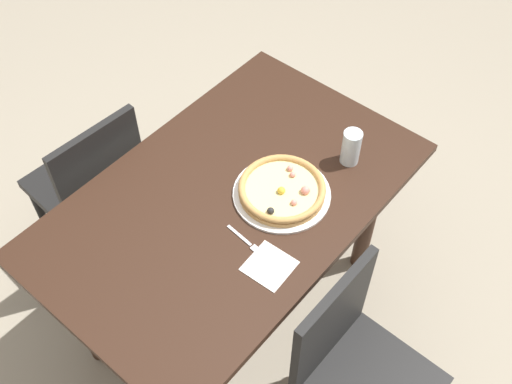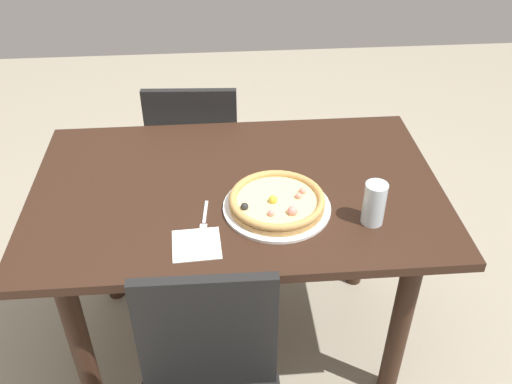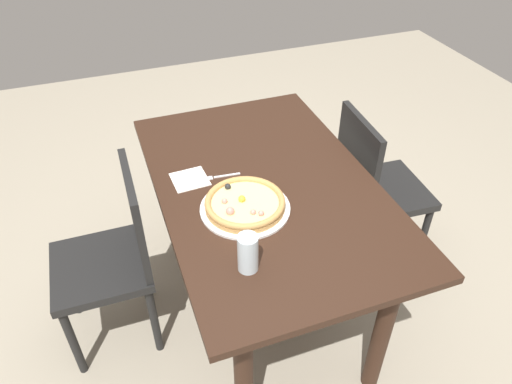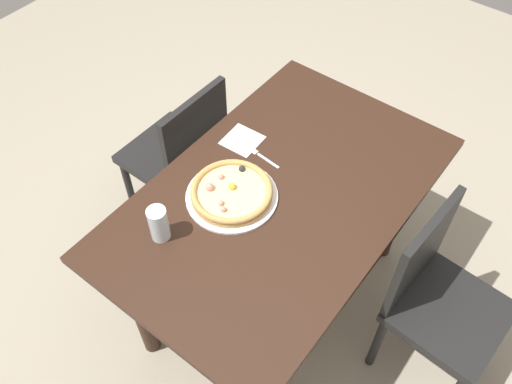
{
  "view_description": "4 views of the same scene",
  "coord_description": "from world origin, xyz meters",
  "px_view_note": "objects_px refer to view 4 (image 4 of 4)",
  "views": [
    {
      "loc": [
        0.95,
        0.92,
        2.43
      ],
      "look_at": [
        -0.06,
        0.07,
        0.79
      ],
      "focal_mm": 42.98,
      "sensor_mm": 36.0,
      "label": 1
    },
    {
      "loc": [
        0.06,
        1.51,
        1.87
      ],
      "look_at": [
        -0.06,
        0.07,
        0.79
      ],
      "focal_mm": 39.27,
      "sensor_mm": 36.0,
      "label": 2
    },
    {
      "loc": [
        -1.42,
        0.56,
        1.95
      ],
      "look_at": [
        -0.06,
        0.07,
        0.79
      ],
      "focal_mm": 33.68,
      "sensor_mm": 36.0,
      "label": 3
    },
    {
      "loc": [
        -1.05,
        -0.7,
        2.33
      ],
      "look_at": [
        -0.06,
        0.07,
        0.79
      ],
      "focal_mm": 38.06,
      "sensor_mm": 36.0,
      "label": 4
    }
  ],
  "objects_px": {
    "chair_near": "(437,297)",
    "chair_far": "(181,154)",
    "drinking_glass": "(159,224)",
    "plate": "(232,196)",
    "dining_table": "(279,214)",
    "fork": "(260,155)",
    "napkin": "(242,140)",
    "pizza": "(231,192)"
  },
  "relations": [
    {
      "from": "plate",
      "to": "fork",
      "type": "xyz_separation_m",
      "value": [
        0.23,
        0.04,
        -0.0
      ]
    },
    {
      "from": "dining_table",
      "to": "drinking_glass",
      "type": "distance_m",
      "value": 0.5
    },
    {
      "from": "chair_near",
      "to": "plate",
      "type": "bearing_deg",
      "value": -66.83
    },
    {
      "from": "dining_table",
      "to": "chair_far",
      "type": "distance_m",
      "value": 0.67
    },
    {
      "from": "fork",
      "to": "drinking_glass",
      "type": "xyz_separation_m",
      "value": [
        -0.51,
        0.04,
        0.07
      ]
    },
    {
      "from": "chair_far",
      "to": "pizza",
      "type": "distance_m",
      "value": 0.65
    },
    {
      "from": "chair_far",
      "to": "pizza",
      "type": "relative_size",
      "value": 2.9
    },
    {
      "from": "fork",
      "to": "drinking_glass",
      "type": "relative_size",
      "value": 1.19
    },
    {
      "from": "chair_near",
      "to": "plate",
      "type": "distance_m",
      "value": 0.87
    },
    {
      "from": "chair_near",
      "to": "chair_far",
      "type": "height_order",
      "value": "same"
    },
    {
      "from": "plate",
      "to": "drinking_glass",
      "type": "xyz_separation_m",
      "value": [
        -0.28,
        0.09,
        0.06
      ]
    },
    {
      "from": "chair_near",
      "to": "fork",
      "type": "bearing_deg",
      "value": -83.2
    },
    {
      "from": "chair_near",
      "to": "chair_far",
      "type": "xyz_separation_m",
      "value": [
        -0.04,
        1.28,
        0.0
      ]
    },
    {
      "from": "fork",
      "to": "drinking_glass",
      "type": "distance_m",
      "value": 0.52
    },
    {
      "from": "chair_far",
      "to": "plate",
      "type": "relative_size",
      "value": 2.57
    },
    {
      "from": "drinking_glass",
      "to": "chair_far",
      "type": "bearing_deg",
      "value": 39.53
    },
    {
      "from": "drinking_glass",
      "to": "plate",
      "type": "bearing_deg",
      "value": -17.03
    },
    {
      "from": "chair_far",
      "to": "napkin",
      "type": "bearing_deg",
      "value": -85.93
    },
    {
      "from": "chair_near",
      "to": "plate",
      "type": "xyz_separation_m",
      "value": [
        -0.28,
        0.77,
        0.3
      ]
    },
    {
      "from": "dining_table",
      "to": "pizza",
      "type": "bearing_deg",
      "value": 132.62
    },
    {
      "from": "plate",
      "to": "napkin",
      "type": "height_order",
      "value": "plate"
    },
    {
      "from": "chair_near",
      "to": "drinking_glass",
      "type": "bearing_deg",
      "value": -53.45
    },
    {
      "from": "plate",
      "to": "pizza",
      "type": "relative_size",
      "value": 1.13
    },
    {
      "from": "dining_table",
      "to": "chair_near",
      "type": "relative_size",
      "value": 1.56
    },
    {
      "from": "drinking_glass",
      "to": "chair_near",
      "type": "bearing_deg",
      "value": -57.0
    },
    {
      "from": "chair_near",
      "to": "chair_far",
      "type": "bearing_deg",
      "value": -84.45
    },
    {
      "from": "dining_table",
      "to": "plate",
      "type": "xyz_separation_m",
      "value": [
        -0.12,
        0.13,
        0.13
      ]
    },
    {
      "from": "napkin",
      "to": "drinking_glass",
      "type": "bearing_deg",
      "value": -173.06
    },
    {
      "from": "dining_table",
      "to": "fork",
      "type": "relative_size",
      "value": 8.2
    },
    {
      "from": "chair_near",
      "to": "chair_far",
      "type": "distance_m",
      "value": 1.28
    },
    {
      "from": "chair_near",
      "to": "napkin",
      "type": "xyz_separation_m",
      "value": [
        -0.02,
        0.92,
        0.29
      ]
    },
    {
      "from": "dining_table",
      "to": "fork",
      "type": "bearing_deg",
      "value": 58.42
    },
    {
      "from": "dining_table",
      "to": "fork",
      "type": "xyz_separation_m",
      "value": [
        0.11,
        0.17,
        0.13
      ]
    },
    {
      "from": "dining_table",
      "to": "napkin",
      "type": "relative_size",
      "value": 9.71
    },
    {
      "from": "chair_far",
      "to": "napkin",
      "type": "height_order",
      "value": "chair_far"
    },
    {
      "from": "chair_far",
      "to": "pizza",
      "type": "bearing_deg",
      "value": -113.73
    },
    {
      "from": "fork",
      "to": "napkin",
      "type": "xyz_separation_m",
      "value": [
        0.02,
        0.11,
        -0.0
      ]
    },
    {
      "from": "napkin",
      "to": "fork",
      "type": "bearing_deg",
      "value": -102.09
    },
    {
      "from": "chair_far",
      "to": "napkin",
      "type": "relative_size",
      "value": 6.24
    },
    {
      "from": "drinking_glass",
      "to": "napkin",
      "type": "xyz_separation_m",
      "value": [
        0.53,
        0.06,
        -0.07
      ]
    },
    {
      "from": "napkin",
      "to": "dining_table",
      "type": "bearing_deg",
      "value": -114.82
    },
    {
      "from": "fork",
      "to": "napkin",
      "type": "height_order",
      "value": "fork"
    }
  ]
}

